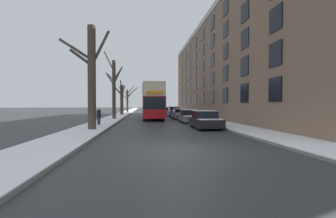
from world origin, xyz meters
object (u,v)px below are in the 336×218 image
at_px(parked_car_2, 180,114).
at_px(bare_tree_left_0, 91,75).
at_px(bare_tree_left_2, 122,98).
at_px(pedestrian_left_sidewalk, 99,116).
at_px(bare_tree_left_1, 114,87).
at_px(parked_car_0, 205,120).
at_px(parked_car_1, 189,116).
at_px(parked_car_4, 169,111).
at_px(double_decker_bus, 153,100).
at_px(bare_tree_left_3, 128,99).
at_px(parked_car_3, 174,112).

bearing_deg(parked_car_2, bare_tree_left_0, -122.85).
height_order(bare_tree_left_2, pedestrian_left_sidewalk, bare_tree_left_2).
height_order(bare_tree_left_0, pedestrian_left_sidewalk, bare_tree_left_0).
bearing_deg(bare_tree_left_2, bare_tree_left_0, -89.51).
height_order(bare_tree_left_1, bare_tree_left_2, bare_tree_left_1).
relative_size(parked_car_0, parked_car_1, 0.90).
bearing_deg(parked_car_1, parked_car_4, 90.00).
bearing_deg(bare_tree_left_1, bare_tree_left_2, 90.89).
relative_size(bare_tree_left_1, double_decker_bus, 0.86).
bearing_deg(bare_tree_left_3, parked_car_0, -76.80).
xyz_separation_m(bare_tree_left_0, parked_car_4, (8.36, 24.91, -3.22)).
bearing_deg(parked_car_2, double_decker_bus, 179.26).
height_order(parked_car_2, pedestrian_left_sidewalk, pedestrian_left_sidewalk).
xyz_separation_m(double_decker_bus, parked_car_0, (3.56, -12.12, -1.84)).
xyz_separation_m(bare_tree_left_2, double_decker_bus, (5.01, -11.36, -0.54)).
bearing_deg(parked_car_3, double_decker_bus, -121.38).
relative_size(bare_tree_left_2, parked_car_1, 1.46).
distance_m(bare_tree_left_2, double_decker_bus, 12.43).
height_order(bare_tree_left_2, parked_car_4, bare_tree_left_2).
relative_size(bare_tree_left_2, parked_car_2, 1.56).
bearing_deg(parked_car_3, bare_tree_left_2, 147.20).
distance_m(bare_tree_left_0, pedestrian_left_sidewalk, 4.58).
distance_m(parked_car_1, parked_car_4, 17.80).
distance_m(bare_tree_left_0, parked_car_0, 9.01).
bearing_deg(bare_tree_left_3, parked_car_2, -70.39).
xyz_separation_m(double_decker_bus, parked_car_3, (3.56, 5.84, -1.77)).
relative_size(parked_car_0, parked_car_2, 0.96).
distance_m(parked_car_1, pedestrian_left_sidewalk, 9.27).
relative_size(bare_tree_left_1, parked_car_1, 1.97).
xyz_separation_m(double_decker_bus, parked_car_4, (3.56, 11.91, -1.83)).
distance_m(bare_tree_left_1, parked_car_3, 11.20).
relative_size(bare_tree_left_1, parked_car_4, 2.05).
bearing_deg(parked_car_1, bare_tree_left_0, -139.64).
distance_m(parked_car_2, pedestrian_left_sidewalk, 12.76).
bearing_deg(parked_car_1, bare_tree_left_2, 116.42).
bearing_deg(parked_car_0, bare_tree_left_1, 126.55).
bearing_deg(bare_tree_left_1, parked_car_2, 5.27).
relative_size(bare_tree_left_0, parked_car_3, 1.62).
relative_size(parked_car_1, pedestrian_left_sidewalk, 2.72).
relative_size(double_decker_bus, parked_car_0, 2.56).
height_order(bare_tree_left_1, parked_car_4, bare_tree_left_1).
xyz_separation_m(bare_tree_left_0, parked_car_2, (8.36, 12.95, -3.24)).
bearing_deg(parked_car_3, bare_tree_left_1, -141.53).
bearing_deg(parked_car_3, parked_car_1, -90.00).
distance_m(bare_tree_left_0, parked_car_1, 11.44).
xyz_separation_m(parked_car_0, parked_car_4, (-0.00, 24.03, 0.01)).
height_order(bare_tree_left_3, parked_car_0, bare_tree_left_3).
relative_size(parked_car_2, pedestrian_left_sidewalk, 2.54).
xyz_separation_m(bare_tree_left_1, bare_tree_left_2, (-0.19, 12.18, -0.98)).
distance_m(bare_tree_left_1, bare_tree_left_2, 12.22).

